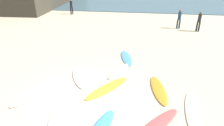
# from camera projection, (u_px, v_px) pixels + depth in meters

# --- Properties ---
(ground_plane) EXTENTS (120.00, 120.00, 0.00)m
(ground_plane) POSITION_uv_depth(u_px,v_px,m) (89.00, 101.00, 7.62)
(ground_plane) COLOR beige
(surfboard_0) EXTENTS (1.22, 2.04, 0.08)m
(surfboard_0) POSITION_uv_depth(u_px,v_px,m) (119.00, 71.00, 9.83)
(surfboard_0) COLOR #F4EEBF
(surfboard_0) RESTS_ON ground_plane
(surfboard_1) EXTENTS (1.11, 2.26, 0.07)m
(surfboard_1) POSITION_uv_depth(u_px,v_px,m) (126.00, 58.00, 11.36)
(surfboard_1) COLOR #519DE3
(surfboard_1) RESTS_ON ground_plane
(surfboard_2) EXTENTS (2.02, 2.29, 0.08)m
(surfboard_2) POSITION_uv_depth(u_px,v_px,m) (155.00, 126.00, 6.36)
(surfboard_2) COLOR #D75654
(surfboard_2) RESTS_ON ground_plane
(surfboard_3) EXTENTS (0.91, 2.33, 0.09)m
(surfboard_3) POSITION_uv_depth(u_px,v_px,m) (159.00, 90.00, 8.31)
(surfboard_3) COLOR orange
(surfboard_3) RESTS_ON ground_plane
(surfboard_4) EXTENTS (1.37, 2.34, 0.09)m
(surfboard_4) POSITION_uv_depth(u_px,v_px,m) (34.00, 93.00, 8.09)
(surfboard_4) COLOR silver
(surfboard_4) RESTS_ON ground_plane
(surfboard_5) EXTENTS (0.69, 2.35, 0.06)m
(surfboard_5) POSITION_uv_depth(u_px,v_px,m) (62.00, 107.00, 7.25)
(surfboard_5) COLOR white
(surfboard_5) RESTS_ON ground_plane
(surfboard_6) EXTENTS (1.94, 2.36, 0.07)m
(surfboard_6) POSITION_uv_depth(u_px,v_px,m) (107.00, 88.00, 8.44)
(surfboard_6) COLOR yellow
(surfboard_6) RESTS_ON ground_plane
(surfboard_7) EXTENTS (1.43, 2.00, 0.08)m
(surfboard_7) POSITION_uv_depth(u_px,v_px,m) (79.00, 78.00, 9.20)
(surfboard_7) COLOR white
(surfboard_7) RESTS_ON ground_plane
(surfboard_8) EXTENTS (0.90, 2.64, 0.07)m
(surfboard_8) POSITION_uv_depth(u_px,v_px,m) (193.00, 111.00, 7.03)
(surfboard_8) COLOR #F7DFC5
(surfboard_8) RESTS_ON ground_plane
(beachgoer_near) EXTENTS (0.34, 0.29, 1.67)m
(beachgoer_near) POSITION_uv_depth(u_px,v_px,m) (179.00, 18.00, 16.85)
(beachgoer_near) COLOR #1E3342
(beachgoer_near) RESTS_ON ground_plane
(beachgoer_mid) EXTENTS (0.40, 0.40, 1.69)m
(beachgoer_mid) POSITION_uv_depth(u_px,v_px,m) (199.00, 21.00, 16.02)
(beachgoer_mid) COLOR black
(beachgoer_mid) RESTS_ON ground_plane
(beachgoer_far) EXTENTS (0.39, 0.39, 1.76)m
(beachgoer_far) POSITION_uv_depth(u_px,v_px,m) (71.00, 6.00, 22.43)
(beachgoer_far) COLOR black
(beachgoer_far) RESTS_ON ground_plane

